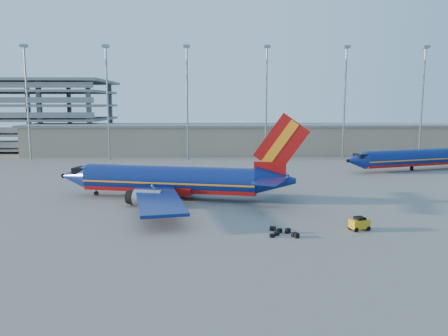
{
  "coord_description": "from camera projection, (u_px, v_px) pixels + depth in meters",
  "views": [
    {
      "loc": [
        1.64,
        -65.51,
        14.24
      ],
      "look_at": [
        3.27,
        3.66,
        4.0
      ],
      "focal_mm": 35.0,
      "sensor_mm": 36.0,
      "label": 1
    }
  ],
  "objects": [
    {
      "name": "aircraft_second",
      "position": [
        416.0,
        157.0,
        93.81
      ],
      "size": [
        34.37,
        17.59,
        11.98
      ],
      "rotation": [
        0.0,
        0.0,
        0.3
      ],
      "color": "navy",
      "rests_on": "ground"
    },
    {
      "name": "baggage_tug",
      "position": [
        359.0,
        223.0,
        49.42
      ],
      "size": [
        2.43,
        1.87,
        1.54
      ],
      "rotation": [
        0.0,
        0.0,
        0.3
      ],
      "color": "#CC9512",
      "rests_on": "ground"
    },
    {
      "name": "parking_garage",
      "position": [
        11.0,
        112.0,
        136.9
      ],
      "size": [
        62.0,
        32.0,
        21.4
      ],
      "color": "slate",
      "rests_on": "ground"
    },
    {
      "name": "terminal_building",
      "position": [
        243.0,
        139.0,
        123.79
      ],
      "size": [
        122.0,
        16.0,
        8.5
      ],
      "color": "#9E896D",
      "rests_on": "ground"
    },
    {
      "name": "light_mast_row",
      "position": [
        227.0,
        90.0,
        109.87
      ],
      "size": [
        101.6,
        1.6,
        28.65
      ],
      "color": "gray",
      "rests_on": "ground"
    },
    {
      "name": "aircraft_main",
      "position": [
        175.0,
        181.0,
        65.44
      ],
      "size": [
        37.91,
        36.08,
        12.99
      ],
      "rotation": [
        0.0,
        0.0,
        -0.21
      ],
      "color": "navy",
      "rests_on": "ground"
    },
    {
      "name": "luggage_pile",
      "position": [
        282.0,
        232.0,
        47.87
      ],
      "size": [
        3.19,
        3.35,
        0.54
      ],
      "color": "black",
      "rests_on": "ground"
    },
    {
      "name": "ground",
      "position": [
        203.0,
        197.0,
        66.83
      ],
      "size": [
        220.0,
        220.0,
        0.0
      ],
      "primitive_type": "plane",
      "color": "slate",
      "rests_on": "ground"
    }
  ]
}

